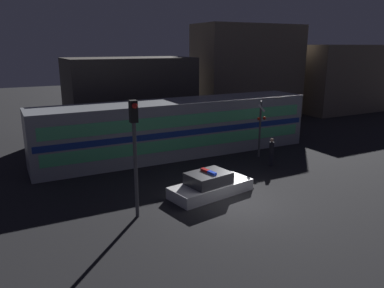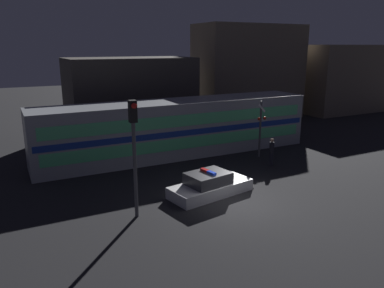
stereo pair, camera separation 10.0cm
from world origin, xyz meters
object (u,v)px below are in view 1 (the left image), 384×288
at_px(train, 178,128).
at_px(traffic_light_corner, 135,143).
at_px(police_car, 210,185).
at_px(crossing_signal_near, 260,126).
at_px(pedestrian, 271,152).

height_order(train, traffic_light_corner, traffic_light_corner).
bearing_deg(police_car, traffic_light_corner, -179.64).
height_order(train, crossing_signal_near, crossing_signal_near).
distance_m(train, police_car, 7.45).
relative_size(pedestrian, traffic_light_corner, 0.34).
height_order(crossing_signal_near, traffic_light_corner, traffic_light_corner).
bearing_deg(crossing_signal_near, police_car, -145.99).
bearing_deg(pedestrian, crossing_signal_near, 73.50).
bearing_deg(train, crossing_signal_near, -33.27).
xyz_separation_m(train, police_car, (-1.63, -7.14, -1.37)).
xyz_separation_m(train, pedestrian, (3.97, -4.90, -0.94)).
height_order(police_car, pedestrian, pedestrian).
bearing_deg(traffic_light_corner, pedestrian, 17.13).
xyz_separation_m(crossing_signal_near, traffic_light_corner, (-10.21, -4.90, 1.23)).
bearing_deg(pedestrian, traffic_light_corner, -162.87).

